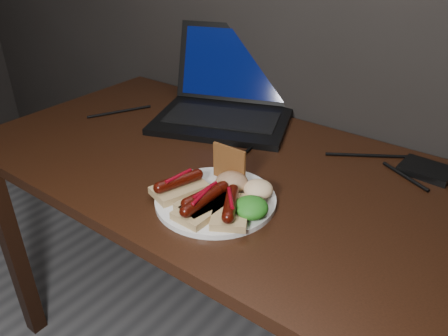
% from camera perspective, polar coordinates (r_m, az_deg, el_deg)
% --- Properties ---
extents(desk, '(1.40, 0.70, 0.75)m').
position_cam_1_polar(desk, '(1.12, 1.36, -3.71)').
color(desk, black).
rests_on(desk, ground).
extents(laptop, '(0.49, 0.48, 0.25)m').
position_cam_1_polar(laptop, '(1.33, 0.44, 8.87)').
color(laptop, black).
rests_on(laptop, desk).
extents(hard_drive, '(0.12, 0.09, 0.02)m').
position_cam_1_polar(hard_drive, '(1.15, 24.88, -0.24)').
color(hard_drive, black).
rests_on(hard_drive, desk).
extents(desk_cables, '(0.95, 0.34, 0.01)m').
position_cam_1_polar(desk_cables, '(1.18, 5.81, 3.22)').
color(desk_cables, black).
rests_on(desk_cables, desk).
extents(plate, '(0.33, 0.33, 0.01)m').
position_cam_1_polar(plate, '(0.94, -1.10, -4.13)').
color(plate, white).
rests_on(plate, desk).
extents(bread_sausage_left, '(0.10, 0.13, 0.04)m').
position_cam_1_polar(bread_sausage_left, '(0.95, -5.89, -2.28)').
color(bread_sausage_left, tan).
rests_on(bread_sausage_left, plate).
extents(bread_sausage_center, '(0.09, 0.13, 0.04)m').
position_cam_1_polar(bread_sausage_center, '(0.90, -2.43, -4.17)').
color(bread_sausage_center, tan).
rests_on(bread_sausage_center, plate).
extents(bread_sausage_right, '(0.12, 0.13, 0.04)m').
position_cam_1_polar(bread_sausage_right, '(0.87, 0.86, -5.24)').
color(bread_sausage_right, tan).
rests_on(bread_sausage_right, plate).
extents(bread_sausage_extra, '(0.07, 0.12, 0.04)m').
position_cam_1_polar(bread_sausage_extra, '(0.88, -2.90, -4.90)').
color(bread_sausage_extra, tan).
rests_on(bread_sausage_extra, plate).
extents(crispbread, '(0.09, 0.01, 0.08)m').
position_cam_1_polar(crispbread, '(0.97, 0.68, 0.53)').
color(crispbread, brown).
rests_on(crispbread, plate).
extents(salad_greens, '(0.07, 0.07, 0.04)m').
position_cam_1_polar(salad_greens, '(0.87, 3.54, -5.19)').
color(salad_greens, '#165811').
rests_on(salad_greens, plate).
extents(salsa_mound, '(0.07, 0.07, 0.04)m').
position_cam_1_polar(salsa_mound, '(0.95, 1.02, -1.86)').
color(salsa_mound, maroon).
rests_on(salsa_mound, plate).
extents(coleslaw_mound, '(0.06, 0.06, 0.04)m').
position_cam_1_polar(coleslaw_mound, '(0.93, 4.50, -2.78)').
color(coleslaw_mound, silver).
rests_on(coleslaw_mound, plate).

